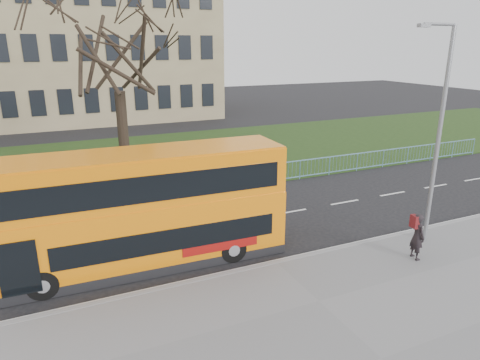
# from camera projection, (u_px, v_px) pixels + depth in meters

# --- Properties ---
(ground) EXTENTS (120.00, 120.00, 0.00)m
(ground) POSITION_uv_depth(u_px,v_px,m) (256.00, 247.00, 16.08)
(ground) COLOR black
(ground) RESTS_ON ground
(kerb) EXTENTS (80.00, 0.20, 0.14)m
(kerb) POSITION_uv_depth(u_px,v_px,m) (276.00, 263.00, 14.71)
(kerb) COLOR gray
(kerb) RESTS_ON ground
(grass_verge) EXTENTS (80.00, 15.40, 0.08)m
(grass_verge) POSITION_uv_depth(u_px,v_px,m) (161.00, 158.00, 28.49)
(grass_verge) COLOR #1D3413
(grass_verge) RESTS_ON ground
(guard_railing) EXTENTS (40.00, 0.12, 1.10)m
(guard_railing) POSITION_uv_depth(u_px,v_px,m) (199.00, 183.00, 21.65)
(guard_railing) COLOR #699FBC
(guard_railing) RESTS_ON ground
(bare_tree) EXTENTS (8.13, 8.13, 11.62)m
(bare_tree) POSITION_uv_depth(u_px,v_px,m) (118.00, 73.00, 21.82)
(bare_tree) COLOR black
(bare_tree) RESTS_ON grass_verge
(civic_building) EXTENTS (30.00, 15.00, 14.00)m
(civic_building) POSITION_uv_depth(u_px,v_px,m) (56.00, 47.00, 42.43)
(civic_building) COLOR #857554
(civic_building) RESTS_ON ground
(yellow_bus) EXTENTS (9.43, 2.57, 3.92)m
(yellow_bus) POSITION_uv_depth(u_px,v_px,m) (146.00, 207.00, 14.24)
(yellow_bus) COLOR orange
(yellow_bus) RESTS_ON ground
(pedestrian) EXTENTS (0.47, 0.65, 1.66)m
(pedestrian) POSITION_uv_depth(u_px,v_px,m) (417.00, 236.00, 14.72)
(pedestrian) COLOR black
(pedestrian) RESTS_ON pavement
(street_lamp) EXTENTS (1.65, 0.18, 7.81)m
(street_lamp) POSITION_uv_depth(u_px,v_px,m) (438.00, 129.00, 15.07)
(street_lamp) COLOR gray
(street_lamp) RESTS_ON pavement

